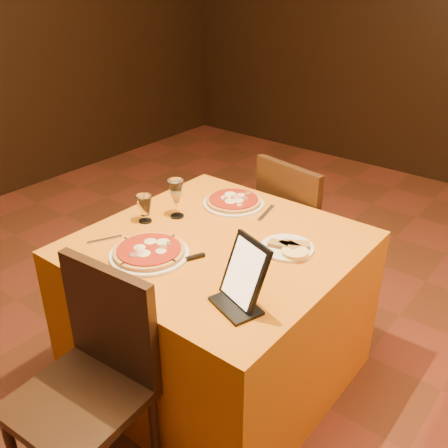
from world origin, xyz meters
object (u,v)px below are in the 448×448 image
Objects in this scene: pizza_near at (149,253)px; pizza_far at (234,202)px; main_table at (218,311)px; tablet at (245,272)px; water_glass at (145,209)px; chair_main_near at (78,401)px; chair_main_far at (307,232)px; wine_glass at (176,198)px.

pizza_far is at bearing 92.56° from pizza_near.
main_table is 3.64× the size of pizza_far.
main_table is 4.51× the size of tablet.
pizza_near is at bearing -40.50° from water_glass.
chair_main_near is at bearing -61.94° from water_glass.
chair_main_far is at bearing 90.00° from main_table.
pizza_near is at bearing -64.69° from wine_glass.
pizza_far is (-0.03, 0.60, 0.00)m from pizza_near.
chair_main_far is at bearing 126.57° from tablet.
tablet reaches higher than chair_main_far.
chair_main_near is 3.73× the size of tablet.
tablet is at bearing -49.65° from pizza_far.
tablet reaches higher than water_glass.
pizza_near is 0.38m from wine_glass.
pizza_near is (-0.14, -0.27, 0.39)m from main_table.
pizza_near is (-0.14, 0.51, 0.31)m from chair_main_near.
tablet is (0.34, -1.07, 0.41)m from chair_main_far.
water_glass is (-0.38, 0.72, 0.36)m from chair_main_near.
water_glass is at bearing -122.13° from wine_glass.
water_glass is (-0.08, -0.13, -0.03)m from wine_glass.
tablet is (0.64, -0.33, 0.03)m from wine_glass.
chair_main_far is 3.73× the size of tablet.
tablet is (0.72, -0.20, 0.06)m from water_glass.
main_table is 0.78m from chair_main_near.
chair_main_far reaches higher than pizza_far.
main_table is at bearing -62.85° from pizza_far.
main_table is at bearing 61.67° from pizza_near.
pizza_far is at bearing 62.07° from water_glass.
pizza_near is 0.32m from water_glass.
wine_glass reaches higher than water_glass.
main_table is 0.80m from chair_main_far.
wine_glass is (-0.30, 0.06, 0.47)m from main_table.
wine_glass is 1.46× the size of water_glass.
pizza_near is at bearing -118.33° from main_table.
main_table is at bearing -12.07° from wine_glass.
main_table is at bearing 99.93° from chair_main_far.
chair_main_far is at bearing 67.71° from wine_glass.
chair_main_far reaches higher than water_glass.
tablet reaches higher than pizza_far.
main_table is 0.54m from pizza_far.
chair_main_far is (0.00, 0.80, 0.08)m from main_table.
pizza_near is at bearing 92.23° from chair_main_far.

